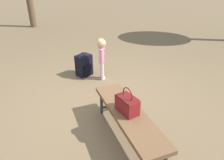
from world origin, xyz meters
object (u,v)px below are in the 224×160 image
object	(u,v)px
park_bench	(128,116)
handbag	(127,104)
child_standing	(102,53)
backpack_large	(84,64)

from	to	relation	value
park_bench	handbag	xyz separation A→B (m)	(0.01, 0.01, 0.18)
handbag	child_standing	xyz separation A→B (m)	(1.88, -0.14, 0.03)
park_bench	child_standing	bearing A→B (deg)	-3.73
park_bench	handbag	world-z (taller)	handbag
handbag	backpack_large	size ratio (longest dim) A/B	0.67
park_bench	backpack_large	xyz separation A→B (m)	(2.20, 0.21, -0.12)
handbag	child_standing	world-z (taller)	child_standing
park_bench	backpack_large	size ratio (longest dim) A/B	2.96
child_standing	park_bench	bearing A→B (deg)	176.27
backpack_large	child_standing	bearing A→B (deg)	-131.66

